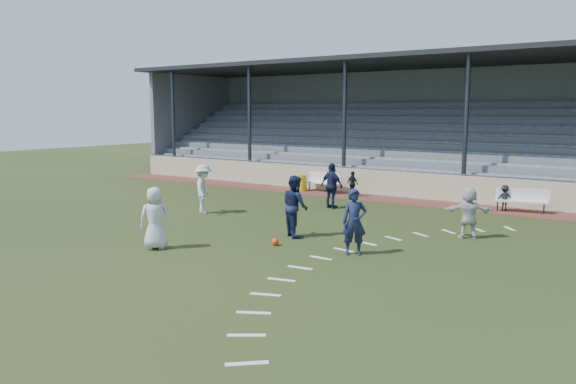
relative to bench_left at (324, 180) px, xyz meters
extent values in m
plane|color=#293515|center=(3.74, -10.96, -0.58)|extent=(90.00, 90.00, 0.00)
cube|color=brown|center=(3.74, -0.46, -0.57)|extent=(34.00, 2.00, 0.02)
cube|color=#C3B796|center=(3.74, 0.59, 0.02)|extent=(34.00, 0.18, 1.20)
cube|color=white|center=(0.00, -0.12, -0.13)|extent=(2.03, 0.64, 0.06)
cube|color=white|center=(0.00, 0.10, 0.12)|extent=(1.99, 0.30, 0.54)
cylinder|color=#32343A|center=(-0.84, -0.02, -0.36)|extent=(0.06, 0.06, 0.40)
cylinder|color=#32343A|center=(0.84, -0.23, -0.36)|extent=(0.06, 0.06, 0.40)
cube|color=white|center=(9.43, -0.55, -0.13)|extent=(2.04, 0.83, 0.06)
cube|color=white|center=(9.43, -0.33, 0.12)|extent=(1.96, 0.50, 0.54)
cylinder|color=#32343A|center=(8.60, -0.74, -0.36)|extent=(0.06, 0.06, 0.40)
cylinder|color=#32343A|center=(10.26, -0.36, -0.36)|extent=(0.06, 0.06, 0.40)
cylinder|color=gold|center=(-1.00, -0.47, -0.16)|extent=(0.51, 0.51, 0.81)
sphere|color=#EC430D|center=(4.69, -10.50, -0.47)|extent=(0.23, 0.23, 0.23)
imported|color=silver|center=(2.08, -12.83, 0.33)|extent=(1.04, 1.04, 1.83)
imported|color=#161D3C|center=(7.14, -10.10, 0.34)|extent=(0.81, 0.75, 1.86)
imported|color=#161D3C|center=(4.47, -9.11, 0.40)|extent=(1.21, 1.15, 1.97)
imported|color=silver|center=(-0.79, -7.78, 0.39)|extent=(1.33, 1.44, 1.94)
imported|color=#161D3C|center=(2.77, -3.92, 0.36)|extent=(1.17, 0.65, 1.88)
imported|color=silver|center=(9.11, -6.18, 0.23)|extent=(1.58, 1.09, 1.63)
imported|color=black|center=(0.84, -0.44, 0.06)|extent=(0.54, 0.46, 1.25)
imported|color=black|center=(1.95, -0.60, 0.03)|extent=(0.75, 0.50, 1.18)
imported|color=black|center=(8.80, -0.47, -0.05)|extent=(0.75, 0.58, 1.03)
cube|color=slate|center=(3.74, 1.14, 0.02)|extent=(34.00, 0.80, 1.20)
cube|color=gray|center=(3.74, 1.24, 0.67)|extent=(33.00, 0.28, 0.10)
cube|color=slate|center=(3.74, 1.94, 0.22)|extent=(34.00, 0.80, 1.60)
cube|color=gray|center=(3.74, 2.04, 1.07)|extent=(33.00, 0.28, 0.10)
cube|color=slate|center=(3.74, 2.74, 0.42)|extent=(34.00, 0.80, 2.00)
cube|color=gray|center=(3.74, 2.84, 1.47)|extent=(33.00, 0.28, 0.10)
cube|color=slate|center=(3.74, 3.54, 0.62)|extent=(34.00, 0.80, 2.40)
cube|color=gray|center=(3.74, 3.64, 1.87)|extent=(33.00, 0.28, 0.10)
cube|color=slate|center=(3.74, 4.34, 0.82)|extent=(34.00, 0.80, 2.80)
cube|color=gray|center=(3.74, 4.44, 2.27)|extent=(33.00, 0.28, 0.10)
cube|color=slate|center=(3.74, 5.14, 1.02)|extent=(34.00, 0.80, 3.20)
cube|color=gray|center=(3.74, 5.24, 2.67)|extent=(33.00, 0.28, 0.10)
cube|color=slate|center=(3.74, 5.94, 1.22)|extent=(34.00, 0.80, 3.60)
cube|color=gray|center=(3.74, 6.04, 3.07)|extent=(33.00, 0.28, 0.10)
cube|color=slate|center=(3.74, 6.74, 1.42)|extent=(34.00, 0.80, 4.00)
cube|color=gray|center=(3.74, 6.84, 3.47)|extent=(33.00, 0.28, 0.10)
cube|color=slate|center=(3.74, 7.54, 1.62)|extent=(34.00, 0.80, 4.40)
cube|color=gray|center=(3.74, 7.64, 3.87)|extent=(33.00, 0.28, 0.10)
cube|color=slate|center=(3.74, 8.14, 2.62)|extent=(34.00, 0.40, 6.40)
cube|color=slate|center=(-13.11, 4.54, 2.62)|extent=(0.30, 7.80, 6.40)
cube|color=black|center=(3.74, 4.24, 5.92)|extent=(34.60, 9.00, 0.22)
cylinder|color=#32343A|center=(-11.26, 0.69, 2.67)|extent=(0.20, 0.20, 6.50)
cylinder|color=#32343A|center=(-5.26, 0.69, 2.67)|extent=(0.20, 0.20, 6.50)
cylinder|color=#32343A|center=(0.74, 0.69, 2.67)|extent=(0.20, 0.20, 6.50)
cylinder|color=#32343A|center=(6.74, 0.69, 2.67)|extent=(0.20, 0.20, 6.50)
cylinder|color=#32343A|center=(3.74, 0.59, 0.67)|extent=(34.00, 0.05, 0.05)
cube|color=white|center=(9.86, -3.95, -0.58)|extent=(0.54, 0.61, 0.01)
cube|color=white|center=(9.03, -4.74, -0.58)|extent=(0.59, 0.56, 0.01)
cube|color=white|center=(8.31, -5.62, -0.58)|extent=(0.64, 0.51, 0.01)
cube|color=white|center=(7.70, -6.58, -0.58)|extent=(0.67, 0.44, 0.01)
cube|color=white|center=(7.22, -7.62, -0.58)|extent=(0.70, 0.37, 0.01)
cube|color=white|center=(6.87, -8.70, -0.58)|extent=(0.71, 0.29, 0.01)
cube|color=white|center=(6.66, -9.82, -0.58)|extent=(0.71, 0.21, 0.01)
cube|color=white|center=(6.59, -10.96, -0.58)|extent=(0.70, 0.12, 0.01)
cube|color=white|center=(6.66, -12.10, -0.58)|extent=(0.71, 0.21, 0.01)
cube|color=white|center=(6.87, -13.22, -0.58)|extent=(0.71, 0.29, 0.01)
cube|color=white|center=(7.22, -14.30, -0.58)|extent=(0.70, 0.37, 0.01)
cube|color=white|center=(7.70, -15.33, -0.58)|extent=(0.67, 0.44, 0.01)
cube|color=white|center=(8.31, -16.30, -0.58)|extent=(0.64, 0.51, 0.01)
cube|color=white|center=(9.03, -17.18, -0.58)|extent=(0.59, 0.56, 0.01)
camera|label=1|loc=(14.41, -23.73, 3.41)|focal=35.00mm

